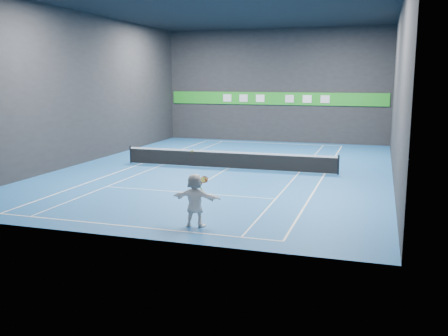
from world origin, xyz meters
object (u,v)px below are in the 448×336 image
(tennis_ball, at_px, (192,151))
(tennis_net, at_px, (228,159))
(tennis_racket, at_px, (204,181))
(player, at_px, (195,200))

(tennis_ball, height_order, tennis_net, tennis_ball)
(tennis_ball, bearing_deg, tennis_racket, 3.10)
(tennis_ball, height_order, tennis_racket, tennis_ball)
(tennis_ball, relative_size, tennis_net, 0.01)
(player, bearing_deg, tennis_net, -78.70)
(tennis_ball, bearing_deg, player, -14.11)
(player, relative_size, tennis_ball, 25.80)
(player, height_order, tennis_net, player)
(tennis_net, relative_size, tennis_racket, 19.88)
(player, relative_size, tennis_net, 0.15)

